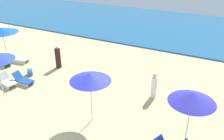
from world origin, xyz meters
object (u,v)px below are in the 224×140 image
lounge_chair_4_1 (23,80)px  cooler_box_0 (30,72)px  lounge_chair_3_1 (19,59)px  lounge_chair_4_0 (7,81)px  lounge_chair_3_0 (3,62)px  beachgoer_4 (58,58)px  umbrella_2 (192,97)px  beachgoer_3 (154,86)px  umbrella_1 (90,77)px  umbrella_3 (2,30)px

lounge_chair_4_1 → cooler_box_0: lounge_chair_4_1 is taller
lounge_chair_3_1 → cooler_box_0: (2.35, -1.25, -0.08)m
lounge_chair_4_0 → lounge_chair_3_0: bearing=68.2°
lounge_chair_3_0 → cooler_box_0: size_ratio=3.02×
lounge_chair_4_1 → beachgoer_4: size_ratio=0.83×
lounge_chair_3_0 → beachgoer_4: bearing=-53.6°
beachgoer_4 → cooler_box_0: bearing=108.3°
umbrella_2 → lounge_chair_3_1: umbrella_2 is taller
umbrella_2 → cooler_box_0: 11.28m
lounge_chair_3_0 → beachgoer_3: 11.45m
umbrella_1 → cooler_box_0: bearing=160.6°
lounge_chair_3_0 → cooler_box_0: lounge_chair_3_0 is taller
umbrella_1 → beachgoer_3: 4.41m
cooler_box_0 → lounge_chair_3_1: bearing=13.8°
beachgoer_4 → lounge_chair_4_0: bearing=117.9°
lounge_chair_3_0 → beachgoer_4: 4.29m
umbrella_1 → lounge_chair_4_0: size_ratio=1.85×
lounge_chair_3_0 → lounge_chair_4_0: size_ratio=0.98×
umbrella_1 → umbrella_2: umbrella_1 is taller
lounge_chair_4_1 → beachgoer_4: beachgoer_4 is taller
umbrella_1 → lounge_chair_3_1: umbrella_1 is taller
umbrella_3 → cooler_box_0: bearing=-19.7°
umbrella_1 → lounge_chair_4_1: size_ratio=1.94×
umbrella_2 → lounge_chair_4_1: (-10.42, 0.58, -2.11)m
lounge_chair_3_1 → cooler_box_0: bearing=-127.3°
lounge_chair_3_1 → beachgoer_4: size_ratio=0.92×
umbrella_3 → beachgoer_3: umbrella_3 is taller
lounge_chair_3_1 → beachgoer_4: bearing=-88.6°
lounge_chair_3_1 → beachgoer_4: 3.45m
cooler_box_0 → umbrella_2: bearing=-147.1°
umbrella_1 → umbrella_2: size_ratio=1.02×
beachgoer_4 → lounge_chair_3_0: bearing=68.7°
umbrella_3 → cooler_box_0: 4.51m
lounge_chair_3_0 → beachgoer_3: beachgoer_3 is taller
beachgoer_4 → beachgoer_3: bearing=-138.7°
lounge_chair_4_1 → cooler_box_0: size_ratio=2.96×
lounge_chair_3_0 → lounge_chair_3_1: (0.58, 0.99, 0.01)m
beachgoer_4 → lounge_chair_3_1: bearing=57.1°
umbrella_3 → lounge_chair_3_0: umbrella_3 is taller
lounge_chair_3_0 → lounge_chair_3_1: size_ratio=0.92×
umbrella_3 → lounge_chair_3_1: (1.39, -0.10, -2.04)m
umbrella_2 → lounge_chair_4_0: size_ratio=1.82×
umbrella_2 → beachgoer_3: umbrella_2 is taller
umbrella_3 → lounge_chair_4_1: size_ratio=1.83×
umbrella_3 → lounge_chair_3_1: umbrella_3 is taller
umbrella_3 → lounge_chair_3_0: 2.46m
lounge_chair_4_0 → lounge_chair_4_1: 0.94m
lounge_chair_3_1 → lounge_chair_4_1: bearing=-138.8°
lounge_chair_4_0 → umbrella_1: bearing=-80.6°
umbrella_1 → lounge_chair_3_0: umbrella_1 is taller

